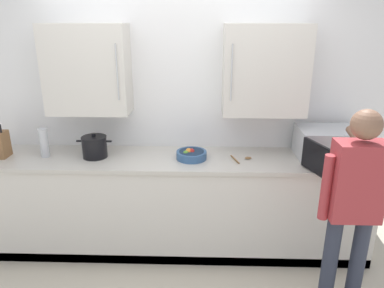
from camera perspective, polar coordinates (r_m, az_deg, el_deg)
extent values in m
cube|color=white|center=(3.50, -2.25, 5.18)|extent=(4.17, 0.10, 2.57)
cube|color=beige|center=(3.36, -16.31, 11.30)|extent=(0.73, 0.32, 0.78)
cylinder|color=#B7BABF|center=(3.12, -11.84, 11.07)|extent=(0.01, 0.01, 0.47)
cube|color=beige|center=(3.25, 11.57, 11.41)|extent=(0.73, 0.32, 0.78)
cylinder|color=#B7BABF|center=(3.04, 6.33, 11.16)|extent=(0.01, 0.01, 0.47)
cube|color=beige|center=(3.47, -2.48, -9.69)|extent=(3.54, 0.59, 0.91)
cube|color=#BCB7AD|center=(3.27, -2.60, -2.45)|extent=(3.58, 0.63, 0.03)
cube|color=black|center=(3.47, -2.73, -17.85)|extent=(3.54, 0.04, 0.09)
cube|color=#B7BABF|center=(3.45, 21.18, 0.09)|extent=(0.59, 0.41, 0.27)
cube|color=beige|center=(3.41, 19.93, 0.05)|extent=(0.38, 0.35, 0.22)
cube|color=black|center=(3.34, 25.72, -1.13)|extent=(0.16, 0.01, 0.25)
cube|color=black|center=(3.02, 19.58, -2.38)|extent=(0.16, 0.41, 0.25)
cylinder|color=#B7BABF|center=(3.51, -22.47, -0.06)|extent=(0.08, 0.08, 0.24)
cylinder|color=#B7BABF|center=(3.47, -22.75, 2.01)|extent=(0.08, 0.08, 0.03)
cylinder|color=brown|center=(3.22, 6.86, -2.44)|extent=(0.07, 0.19, 0.01)
ellipsoid|color=brown|center=(3.27, 8.93, -2.20)|extent=(0.07, 0.06, 0.02)
cylinder|color=black|center=(3.36, -15.24, -0.58)|extent=(0.22, 0.22, 0.18)
cylinder|color=black|center=(3.33, -15.38, 1.00)|extent=(0.22, 0.22, 0.02)
cylinder|color=black|center=(3.33, -15.42, 1.38)|extent=(0.04, 0.04, 0.03)
cylinder|color=black|center=(3.38, -17.52, 0.45)|extent=(0.05, 0.02, 0.02)
cylinder|color=black|center=(3.31, -13.09, 0.42)|extent=(0.05, 0.02, 0.02)
cube|color=brown|center=(3.67, -28.16, -0.06)|extent=(0.11, 0.15, 0.24)
cylinder|color=black|center=(3.59, -28.19, 2.18)|extent=(0.02, 0.02, 0.07)
cylinder|color=#335684|center=(3.22, -0.08, -1.77)|extent=(0.27, 0.27, 0.07)
cylinder|color=#192B42|center=(3.22, -0.08, -1.52)|extent=(0.22, 0.22, 0.05)
sphere|color=#511E5B|center=(3.22, -0.16, -1.19)|extent=(0.05, 0.05, 0.05)
sphere|color=orange|center=(3.21, -0.53, -1.19)|extent=(0.06, 0.06, 0.06)
sphere|color=#5B9333|center=(3.18, -1.01, -1.45)|extent=(0.05, 0.05, 0.05)
sphere|color=red|center=(3.21, -0.08, -1.20)|extent=(0.06, 0.06, 0.06)
cylinder|color=#282D3D|center=(2.97, 21.00, -17.66)|extent=(0.11, 0.11, 0.82)
cylinder|color=#282D3D|center=(3.04, 24.72, -17.29)|extent=(0.11, 0.11, 0.82)
cube|color=maroon|center=(2.67, 24.79, -5.42)|extent=(0.34, 0.20, 0.56)
sphere|color=brown|center=(2.54, 26.04, 2.80)|extent=(0.20, 0.20, 0.20)
cylinder|color=brown|center=(2.89, 25.91, -0.84)|extent=(0.13, 0.54, 0.23)
cylinder|color=maroon|center=(2.62, 20.59, -6.52)|extent=(0.07, 0.07, 0.47)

